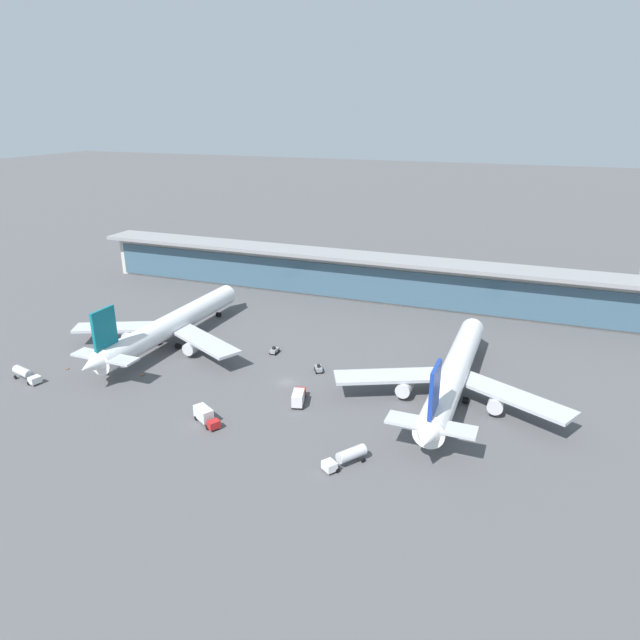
# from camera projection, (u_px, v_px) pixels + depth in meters

# --- Properties ---
(ground_plane) EXTENTS (1200.00, 1200.00, 0.00)m
(ground_plane) POSITION_uv_depth(u_px,v_px,m) (287.00, 382.00, 133.78)
(ground_plane) COLOR #515154
(airliner_left_stand) EXTENTS (51.21, 66.47, 17.73)m
(airliner_left_stand) POSITION_uv_depth(u_px,v_px,m) (170.00, 325.00, 153.26)
(airliner_left_stand) COLOR white
(airliner_left_stand) RESTS_ON ground
(airliner_centre_stand) EXTENTS (51.21, 66.43, 17.73)m
(airliner_centre_stand) POSITION_uv_depth(u_px,v_px,m) (454.00, 374.00, 125.01)
(airliner_centre_stand) COLOR white
(airliner_centre_stand) RESTS_ON ground
(service_truck_near_nose_white) EXTENTS (8.89, 4.28, 2.95)m
(service_truck_near_nose_white) POSITION_uv_depth(u_px,v_px,m) (26.00, 374.00, 134.13)
(service_truck_near_nose_white) COLOR silver
(service_truck_near_nose_white) RESTS_ON ground
(service_truck_under_wing_red) EXTENTS (4.21, 7.65, 3.10)m
(service_truck_under_wing_red) POSITION_uv_depth(u_px,v_px,m) (299.00, 397.00, 123.50)
(service_truck_under_wing_red) COLOR #B21E1E
(service_truck_under_wing_red) RESTS_ON ground
(service_truck_mid_apron_white) EXTENTS (6.79, 8.33, 2.95)m
(service_truck_mid_apron_white) POSITION_uv_depth(u_px,v_px,m) (347.00, 456.00, 102.26)
(service_truck_mid_apron_white) COLOR silver
(service_truck_mid_apron_white) RESTS_ON ground
(service_truck_by_tail_grey) EXTENTS (1.73, 2.88, 2.05)m
(service_truck_by_tail_grey) POSITION_uv_depth(u_px,v_px,m) (274.00, 350.00, 149.15)
(service_truck_by_tail_grey) COLOR gray
(service_truck_by_tail_grey) RESTS_ON ground
(service_truck_on_taxiway_grey) EXTENTS (2.94, 3.33, 2.05)m
(service_truck_on_taxiway_grey) POSITION_uv_depth(u_px,v_px,m) (318.00, 369.00, 138.78)
(service_truck_on_taxiway_grey) COLOR gray
(service_truck_on_taxiway_grey) RESTS_ON ground
(service_truck_at_far_stand_red) EXTENTS (7.47, 5.65, 3.10)m
(service_truck_at_far_stand_red) POSITION_uv_depth(u_px,v_px,m) (205.00, 416.00, 115.92)
(service_truck_at_far_stand_red) COLOR #B21E1E
(service_truck_at_far_stand_red) RESTS_ON ground
(terminal_building) EXTENTS (200.14, 12.80, 15.20)m
(terminal_building) POSITION_uv_depth(u_px,v_px,m) (369.00, 276.00, 189.48)
(terminal_building) COLOR beige
(terminal_building) RESTS_ON ground
(safety_cone_alpha) EXTENTS (0.62, 0.62, 0.70)m
(safety_cone_alpha) POSITION_uv_depth(u_px,v_px,m) (68.00, 368.00, 140.38)
(safety_cone_alpha) COLOR orange
(safety_cone_alpha) RESTS_ON ground
(safety_cone_bravo) EXTENTS (0.62, 0.62, 0.70)m
(safety_cone_bravo) POSITION_uv_depth(u_px,v_px,m) (143.00, 374.00, 136.95)
(safety_cone_bravo) COLOR orange
(safety_cone_bravo) RESTS_ON ground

